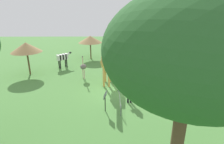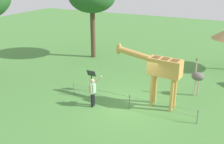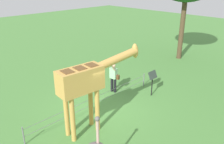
# 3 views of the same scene
# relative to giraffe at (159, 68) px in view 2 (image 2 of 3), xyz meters

# --- Properties ---
(ground_plane) EXTENTS (60.00, 60.00, 0.00)m
(ground_plane) POSITION_rel_giraffe_xyz_m (1.21, 0.73, -2.11)
(ground_plane) COLOR #4C843D
(giraffe) EXTENTS (3.79, 0.86, 3.13)m
(giraffe) POSITION_rel_giraffe_xyz_m (0.00, 0.00, 0.00)
(giraffe) COLOR gold
(giraffe) RESTS_ON ground_plane
(visitor) EXTENTS (0.60, 0.58, 1.74)m
(visitor) POSITION_rel_giraffe_xyz_m (3.02, 1.63, -1.21)
(visitor) COLOR black
(visitor) RESTS_ON ground_plane
(ostrich) EXTENTS (0.70, 0.56, 2.25)m
(ostrich) POSITION_rel_giraffe_xyz_m (-1.64, -2.20, -0.94)
(ostrich) COLOR #CC9E93
(ostrich) RESTS_ON ground_plane
(info_sign) EXTENTS (0.56, 0.21, 1.32)m
(info_sign) POSITION_rel_giraffe_xyz_m (4.10, -0.04, -1.17)
(info_sign) COLOR black
(info_sign) RESTS_ON ground_plane
(wire_fence) EXTENTS (7.05, 0.05, 0.75)m
(wire_fence) POSITION_rel_giraffe_xyz_m (1.21, 0.94, -1.71)
(wire_fence) COLOR slate
(wire_fence) RESTS_ON ground_plane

